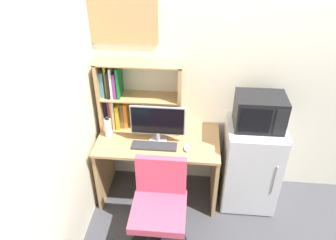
{
  "coord_description": "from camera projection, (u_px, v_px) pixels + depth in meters",
  "views": [
    {
      "loc": [
        -0.61,
        -2.88,
        2.65
      ],
      "look_at": [
        -0.85,
        -0.35,
        1.0
      ],
      "focal_mm": 34.69,
      "sensor_mm": 36.0,
      "label": 1
    }
  ],
  "objects": [
    {
      "name": "wall_back",
      "position": [
        302.0,
        79.0,
        3.08
      ],
      "size": [
        6.4,
        0.04,
        2.6
      ],
      "primitive_type": "cube",
      "color": "silver",
      "rests_on": "ground_plane"
    },
    {
      "name": "wall_left",
      "position": [
        16.0,
        186.0,
        1.89
      ],
      "size": [
        0.04,
        4.4,
        2.6
      ],
      "primitive_type": "cube",
      "color": "silver",
      "rests_on": "ground_plane"
    },
    {
      "name": "desk",
      "position": [
        159.0,
        157.0,
        3.33
      ],
      "size": [
        1.21,
        0.64,
        0.75
      ],
      "color": "tan",
      "rests_on": "ground_plane"
    },
    {
      "name": "hutch_bookshelf",
      "position": [
        126.0,
        95.0,
        3.2
      ],
      "size": [
        0.81,
        0.25,
        0.73
      ],
      "color": "tan",
      "rests_on": "desk"
    },
    {
      "name": "monitor",
      "position": [
        158.0,
        123.0,
        3.05
      ],
      "size": [
        0.52,
        0.17,
        0.39
      ],
      "color": "#B7B7BC",
      "rests_on": "desk"
    },
    {
      "name": "keyboard",
      "position": [
        154.0,
        146.0,
        3.09
      ],
      "size": [
        0.43,
        0.13,
        0.02
      ],
      "primitive_type": "cube",
      "color": "#333338",
      "rests_on": "desk"
    },
    {
      "name": "computer_mouse",
      "position": [
        187.0,
        148.0,
        3.05
      ],
      "size": [
        0.06,
        0.11,
        0.04
      ],
      "primitive_type": "ellipsoid",
      "color": "silver",
      "rests_on": "desk"
    },
    {
      "name": "water_bottle",
      "position": [
        108.0,
        128.0,
        3.19
      ],
      "size": [
        0.07,
        0.07,
        0.22
      ],
      "color": "silver",
      "rests_on": "desk"
    },
    {
      "name": "mini_fridge",
      "position": [
        250.0,
        165.0,
        3.29
      ],
      "size": [
        0.54,
        0.51,
        0.95
      ],
      "color": "silver",
      "rests_on": "ground_plane"
    },
    {
      "name": "microwave",
      "position": [
        260.0,
        112.0,
        2.95
      ],
      "size": [
        0.44,
        0.33,
        0.32
      ],
      "color": "black",
      "rests_on": "mini_fridge"
    },
    {
      "name": "desk_chair",
      "position": [
        160.0,
        214.0,
        2.85
      ],
      "size": [
        0.53,
        0.53,
        0.91
      ],
      "color": "black",
      "rests_on": "ground_plane"
    },
    {
      "name": "wall_corkboard",
      "position": [
        118.0,
        20.0,
        2.9
      ],
      "size": [
        0.73,
        0.02,
        0.42
      ],
      "primitive_type": "cube",
      "color": "tan"
    }
  ]
}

